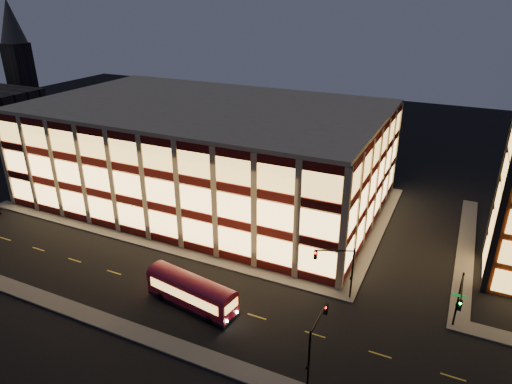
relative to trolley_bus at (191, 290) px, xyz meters
The scene contains 12 objects.
ground 11.96m from the trolley_bus, 142.18° to the left, with size 200.00×200.00×0.00m, color black.
sidewalk_office_south 14.94m from the trolley_bus, 146.24° to the left, with size 54.00×2.00×0.15m, color #514F4C.
sidewalk_office_east 27.89m from the trolley_bus, 60.57° to the left, with size 2.00×30.00×0.15m, color #514F4C.
sidewalk_tower_west 34.63m from the trolley_bus, 44.49° to the left, with size 2.00×30.00×0.15m, color #514F4C.
sidewalk_near 11.11m from the trolley_bus, 148.30° to the right, with size 100.00×2.00×0.15m, color #514F4C.
office_building 27.61m from the trolley_bus, 116.88° to the left, with size 50.45×30.45×14.50m.
church_tower 92.60m from the trolley_bus, 149.23° to the left, with size 5.00×5.00×18.00m, color #2D2621.
church_spire 94.71m from the trolley_bus, 149.23° to the left, with size 6.00×6.00×10.00m, color #4C473F.
traffic_signal_far 15.06m from the trolley_bus, 30.13° to the left, with size 3.79×1.87×6.00m.
traffic_signal_right 25.16m from the trolley_bus, 15.31° to the left, with size 1.20×4.37×6.00m.
traffic_signal_near 14.84m from the trolley_bus, 14.98° to the right, with size 0.32×4.45×6.00m.
trolley_bus is the anchor object (origin of this frame).
Camera 1 is at (31.35, -38.65, 29.28)m, focal length 32.00 mm.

